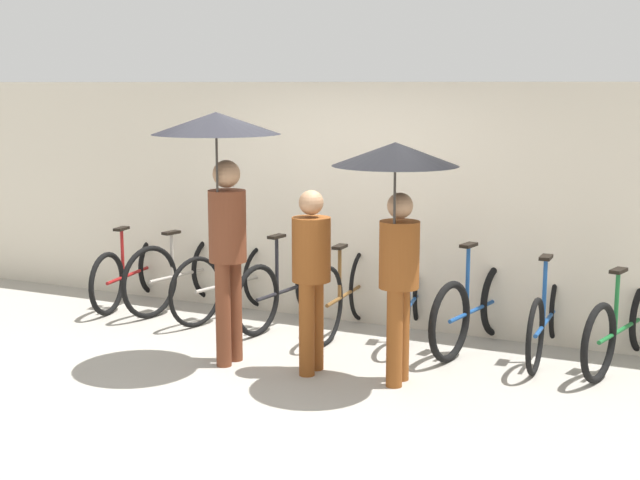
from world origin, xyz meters
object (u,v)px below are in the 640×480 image
Objects in this scene: parked_bicycle_5 at (412,300)px; parked_bicycle_7 at (547,317)px; parked_bicycle_3 at (288,288)px; pedestrian_center at (311,268)px; parked_bicycle_2 at (233,281)px; parked_bicycle_8 at (623,326)px; parked_bicycle_4 at (346,292)px; parked_bicycle_6 at (476,308)px; pedestrian_leading at (220,166)px; parked_bicycle_1 at (185,272)px; pedestrian_trailing at (397,197)px; parked_bicycle_0 at (132,272)px.

parked_bicycle_7 is at bearing -102.97° from parked_bicycle_5.
parked_bicycle_3 is 1.11× the size of pedestrian_center.
parked_bicycle_2 is 3.85m from parked_bicycle_8.
parked_bicycle_4 is 1.11× the size of pedestrian_center.
pedestrian_leading reaches higher than parked_bicycle_6.
pedestrian_center is at bearing 153.67° from parked_bicycle_5.
parked_bicycle_3 is 1.00× the size of parked_bicycle_6.
parked_bicycle_4 is 1.04× the size of parked_bicycle_5.
pedestrian_center is at bearing -116.40° from parked_bicycle_2.
parked_bicycle_7 is (3.85, -0.07, -0.04)m from parked_bicycle_1.
parked_bicycle_2 is 2.57m from parked_bicycle_6.
parked_bicycle_3 is at bearing 99.88° from parked_bicycle_6.
parked_bicycle_4 is 1.00× the size of parked_bicycle_6.
parked_bicycle_1 is at bearing -45.63° from pedestrian_leading.
parked_bicycle_7 reaches higher than parked_bicycle_5.
pedestrian_center is 0.99m from pedestrian_trailing.
parked_bicycle_6 is 1.11× the size of pedestrian_center.
parked_bicycle_8 is at bearing -153.18° from pedestrian_leading.
parked_bicycle_5 is at bearing 100.91° from parked_bicycle_8.
parked_bicycle_7 is at bearing -79.80° from parked_bicycle_1.
parked_bicycle_2 is 2.87m from pedestrian_trailing.
parked_bicycle_0 is 4.49m from parked_bicycle_7.
parked_bicycle_5 is at bearing -78.41° from pedestrian_trailing.
parked_bicycle_4 is 1.39m from pedestrian_center.
pedestrian_trailing is (2.27, -1.33, 1.15)m from parked_bicycle_2.
parked_bicycle_1 is 2.60m from pedestrian_center.
parked_bicycle_7 is (1.93, 0.02, -0.04)m from parked_bicycle_4.
parked_bicycle_0 is 0.65m from parked_bicycle_1.
parked_bicycle_3 is 1.01× the size of parked_bicycle_8.
parked_bicycle_0 is 1.09× the size of pedestrian_center.
pedestrian_trailing is (1.50, 0.13, -0.19)m from pedestrian_leading.
parked_bicycle_6 is (3.85, -0.02, 0.02)m from parked_bicycle_0.
parked_bicycle_0 is at bearing 107.22° from parked_bicycle_1.
parked_bicycle_5 is (0.64, 0.09, -0.03)m from parked_bicycle_4.
parked_bicycle_7 is (2.57, 0.02, -0.02)m from parked_bicycle_3.
parked_bicycle_0 is at bearing 103.82° from parked_bicycle_2.
pedestrian_leading is at bearing -133.01° from parked_bicycle_0.
parked_bicycle_3 is 2.40m from pedestrian_trailing.
parked_bicycle_4 is 1.93m from parked_bicycle_7.
pedestrian_leading reaches higher than pedestrian_center.
parked_bicycle_3 is 0.79× the size of pedestrian_leading.
pedestrian_leading is at bearing 128.58° from parked_bicycle_8.
parked_bicycle_7 is 2.01m from pedestrian_trailing.
parked_bicycle_0 is at bearing 103.26° from parked_bicycle_8.
parked_bicycle_3 is 1.00× the size of parked_bicycle_4.
parked_bicycle_0 reaches higher than parked_bicycle_5.
parked_bicycle_6 is at bearing -82.86° from parked_bicycle_3.
pedestrian_center reaches higher than parked_bicycle_8.
pedestrian_trailing is at bearing -104.51° from parked_bicycle_1.
parked_bicycle_4 is 2.00m from pedestrian_trailing.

